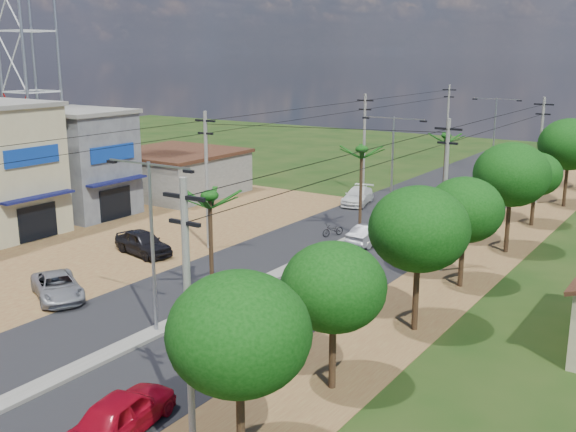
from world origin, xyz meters
name	(u,v)px	position (x,y,z in m)	size (l,w,h in m)	color
ground	(157,334)	(0.00, 0.00, 0.00)	(160.00, 160.00, 0.00)	black
road	(323,254)	(0.00, 15.00, 0.02)	(12.00, 110.00, 0.04)	black
median	(346,242)	(0.00, 18.00, 0.09)	(1.00, 90.00, 0.18)	#605E56
dirt_lot_west	(80,243)	(-15.00, 8.00, 0.02)	(18.00, 46.00, 0.04)	brown
dirt_shoulder_east	(451,278)	(8.50, 15.00, 0.01)	(5.00, 90.00, 0.03)	brown
shophouse_grey	(78,162)	(-21.98, 14.00, 4.16)	(9.00, 6.40, 8.30)	#46474D
low_shed	(175,172)	(-21.00, 24.00, 1.97)	(10.40, 10.40, 3.95)	#605E56
tree_east_a	(239,334)	(9.50, -6.00, 4.49)	(4.40, 4.40, 6.37)	black
tree_east_b	(334,287)	(9.30, 0.00, 4.11)	(4.00, 4.00, 5.83)	black
tree_east_c	(419,229)	(9.70, 7.00, 4.86)	(4.60, 4.60, 6.83)	black
tree_east_d	(465,210)	(9.40, 14.00, 4.34)	(4.20, 4.20, 6.13)	black
tree_east_e	(512,175)	(9.60, 22.00, 5.09)	(4.80, 4.80, 7.14)	black
tree_east_f	(536,174)	(9.20, 30.00, 3.89)	(3.80, 3.80, 5.52)	black
tree_east_g	(570,144)	(9.80, 38.00, 5.24)	(5.00, 5.00, 7.38)	black
palm_median_near	(210,201)	(0.00, 4.00, 5.54)	(2.00, 2.00, 6.15)	black
palm_median_mid	(362,154)	(0.00, 20.00, 5.90)	(2.00, 2.00, 6.55)	black
palm_median_far	(446,138)	(0.00, 36.00, 5.26)	(2.00, 2.00, 5.85)	black
streetlight_near	(152,233)	(0.00, 0.00, 4.79)	(5.10, 0.18, 8.00)	gray
streetlight_mid	(392,160)	(0.00, 25.00, 4.79)	(5.10, 0.18, 8.00)	gray
streetlight_far	(495,129)	(0.00, 50.00, 4.79)	(5.10, 0.18, 8.00)	gray
utility_pole_w_b	(207,177)	(-7.00, 12.00, 4.76)	(1.60, 0.24, 9.00)	#605E56
utility_pole_w_c	(364,141)	(-7.00, 34.00, 4.76)	(1.60, 0.24, 9.00)	#605E56
utility_pole_w_d	(448,122)	(-7.00, 55.00, 4.76)	(1.60, 0.24, 9.00)	#605E56
utility_pole_e_a	(188,311)	(7.50, -6.00, 4.76)	(1.60, 0.24, 9.00)	#605E56
utility_pole_e_b	(445,192)	(7.50, 16.00, 4.76)	(1.60, 0.24, 9.00)	#605E56
utility_pole_e_c	(540,148)	(7.50, 38.00, 4.76)	(1.60, 0.24, 9.00)	#605E56
car_red_near	(124,413)	(5.00, -6.64, 0.75)	(1.77, 4.41, 1.50)	maroon
car_silver_mid	(371,235)	(1.50, 18.77, 0.68)	(1.43, 4.10, 1.35)	gray
car_white_far	(358,196)	(-5.00, 29.15, 0.69)	(1.94, 4.77, 1.39)	silver
car_parked_silver	(58,287)	(-7.50, 0.40, 0.65)	(2.15, 4.66, 1.30)	gray
car_parked_dark	(143,243)	(-9.53, 8.58, 0.77)	(1.83, 4.54, 1.55)	black
moto_rider_east	(209,375)	(5.20, -2.45, 0.40)	(0.53, 1.53, 0.80)	black
moto_rider_west_a	(333,230)	(-1.60, 19.05, 0.45)	(0.60, 1.72, 0.91)	black
moto_rider_west_b	(397,205)	(-1.20, 28.74, 0.49)	(0.46, 1.64, 0.98)	black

